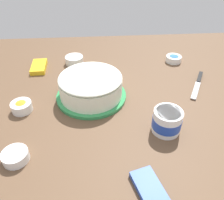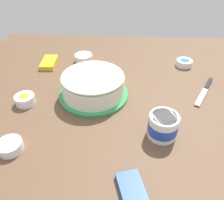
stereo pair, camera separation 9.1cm
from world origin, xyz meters
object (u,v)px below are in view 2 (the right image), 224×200
Objects in this scene: candy_box_lower at (134,196)px; candy_box_upper at (49,62)px; sprinkle_bowl_orange at (25,99)px; sprinkle_bowl_blue at (184,63)px; spreading_knife at (206,89)px; sprinkle_bowl_pink at (10,146)px; frosting_tub at (163,126)px; sprinkle_bowl_yellow at (84,58)px; frosted_cake at (93,85)px.

candy_box_upper is at bearing 14.45° from candy_box_lower.
sprinkle_bowl_blue is at bearing -63.65° from sprinkle_bowl_orange.
candy_box_upper is (0.19, 0.76, 0.01)m from spreading_knife.
sprinkle_bowl_pink is (-0.24, -0.04, -0.00)m from sprinkle_bowl_orange.
sprinkle_bowl_orange is 0.59m from candy_box_lower.
sprinkle_bowl_orange is at bearing 116.35° from sprinkle_bowl_blue.
sprinkle_bowl_pink is 0.57m from candy_box_upper.
sprinkle_bowl_blue reaches higher than spreading_knife.
sprinkle_bowl_blue is (0.50, -0.17, -0.03)m from frosting_tub.
candy_box_upper is (0.33, -0.01, -0.01)m from sprinkle_bowl_orange.
sprinkle_bowl_orange is 0.54× the size of candy_box_lower.
candy_box_lower is (-0.76, -0.25, -0.01)m from sprinkle_bowl_yellow.
frosting_tub is 0.37m from spreading_knife.
sprinkle_bowl_blue is (0.60, -0.68, 0.00)m from sprinkle_bowl_pink.
sprinkle_bowl_blue reaches higher than candy_box_upper.
sprinkle_bowl_orange is 0.41m from sprinkle_bowl_yellow.
frosted_cake reaches higher than sprinkle_bowl_orange.
sprinkle_bowl_pink is (-0.38, 0.73, 0.01)m from spreading_knife.
candy_box_lower is (-0.24, 0.10, -0.04)m from frosting_tub.
candy_box_lower is 0.84m from candy_box_upper.
sprinkle_bowl_pink is at bearing 142.76° from frosted_cake.
sprinkle_bowl_pink reaches higher than candy_box_upper.
sprinkle_bowl_yellow is at bearing 88.12° from sprinkle_bowl_blue.
sprinkle_bowl_blue is at bearing -36.79° from candy_box_lower.
sprinkle_bowl_yellow is at bearing 34.23° from frosting_tub.
spreading_knife is at bearing -111.81° from sprinkle_bowl_yellow.
frosted_cake is at bearing 50.57° from frosting_tub.
candy_box_lower is at bearing -160.43° from frosted_cake.
spreading_knife is at bearing -48.55° from candy_box_lower.
spreading_knife is at bearing -79.85° from sprinkle_bowl_orange.
sprinkle_bowl_yellow is at bearing 1.90° from candy_box_lower.
frosted_cake reaches higher than sprinkle_bowl_pink.
frosting_tub is 0.77× the size of candy_box_upper.
frosting_tub is 1.28× the size of sprinkle_bowl_blue.
sprinkle_bowl_pink is (-0.61, 0.15, -0.00)m from sprinkle_bowl_yellow.
candy_box_lower is at bearing 159.61° from sprinkle_bowl_blue.
candy_box_upper is at bearing 91.95° from sprinkle_bowl_blue.
frosting_tub reaches higher than candy_box_upper.
frosting_tub is 1.11× the size of sprinkle_bowl_yellow.
sprinkle_bowl_orange and sprinkle_bowl_yellow have the same top height.
spreading_knife is (0.29, -0.23, -0.04)m from frosting_tub.
sprinkle_bowl_yellow is 0.18m from candy_box_upper.
spreading_knife is 0.78m from candy_box_upper.
sprinkle_bowl_yellow reaches higher than sprinkle_bowl_blue.
frosted_cake is 1.37× the size of spreading_knife.
frosted_cake reaches higher than sprinkle_bowl_blue.
candy_box_upper reaches higher than candy_box_lower.
candy_box_upper is at bearing 48.02° from frosting_tub.
spreading_knife is (0.07, -0.49, -0.05)m from frosted_cake.
candy_box_lower is at bearing -110.09° from sprinkle_bowl_pink.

